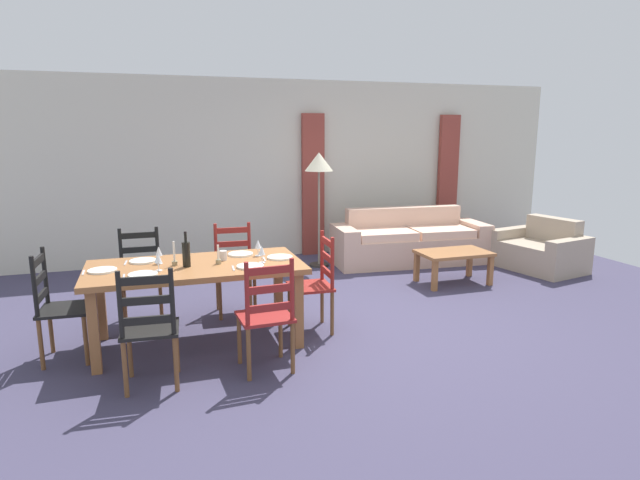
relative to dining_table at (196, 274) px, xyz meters
The scene contains 35 objects.
ground_plane 1.67m from the dining_table, ahead, with size 9.60×9.60×0.02m, color #3E3954.
wall_far 3.71m from the dining_table, 65.15° to the left, with size 9.60×0.16×2.70m, color beige.
curtain_panel_left 3.83m from the dining_table, 56.42° to the left, with size 0.35×0.08×2.20m, color brown.
curtain_panel_right 5.52m from the dining_table, 35.12° to the left, with size 0.35×0.08×2.20m, color brown.
dining_table is the anchor object (origin of this frame).
dining_chair_near_left 0.90m from the dining_table, 118.53° to the right, with size 0.45×0.43×0.96m.
dining_chair_near_right 0.92m from the dining_table, 58.40° to the right, with size 0.44×0.42×0.96m.
dining_chair_far_left 0.94m from the dining_table, 121.89° to the left, with size 0.42×0.40×0.96m.
dining_chair_far_right 0.92m from the dining_table, 58.81° to the left, with size 0.44×0.42×0.96m.
dining_chair_head_west 1.16m from the dining_table, behind, with size 0.42×0.44×0.96m.
dining_chair_head_east 1.14m from the dining_table, ahead, with size 0.42×0.44×0.96m.
dinner_plate_near_left 0.52m from the dining_table, 150.95° to the right, with size 0.24×0.24×0.02m, color white.
fork_near_left 0.66m from the dining_table, 157.38° to the right, with size 0.02×0.17×0.01m, color silver.
dinner_plate_near_right 0.52m from the dining_table, 29.05° to the right, with size 0.24×0.24×0.02m, color white.
fork_near_right 0.40m from the dining_table, 39.81° to the right, with size 0.02×0.17×0.01m, color silver.
dinner_plate_far_left 0.52m from the dining_table, 150.95° to the left, with size 0.24×0.24×0.02m, color white.
fork_far_left 0.66m from the dining_table, 157.38° to the left, with size 0.02×0.17×0.01m, color silver.
dinner_plate_far_right 0.52m from the dining_table, 29.05° to the left, with size 0.24×0.24×0.02m, color white.
fork_far_right 0.40m from the dining_table, 39.81° to the left, with size 0.02×0.17×0.01m, color silver.
dinner_plate_head_west 0.79m from the dining_table, behind, with size 0.24×0.24×0.02m, color white.
fork_head_west 0.93m from the dining_table, behind, with size 0.02×0.17×0.01m, color silver.
dinner_plate_head_east 0.79m from the dining_table, ahead, with size 0.24×0.24×0.02m, color white.
fork_head_east 0.64m from the dining_table, ahead, with size 0.02×0.17×0.01m, color silver.
wine_bottle 0.23m from the dining_table, 144.66° to the right, with size 0.07×0.07×0.32m.
wine_glass_near_left 0.40m from the dining_table, 157.75° to the right, with size 0.06×0.06×0.16m.
wine_glass_near_right 0.63m from the dining_table, 12.38° to the right, with size 0.06×0.06×0.16m.
wine_glass_far_left 0.39m from the dining_table, 157.18° to the left, with size 0.06×0.06×0.16m.
wine_glass_far_right 0.65m from the dining_table, 14.34° to the left, with size 0.06×0.06×0.16m.
coffee_cup_primary 0.31m from the dining_table, 18.37° to the left, with size 0.07×0.07×0.09m, color silver.
candle_tall 0.23m from the dining_table, behind, with size 0.05×0.05×0.22m.
candle_short 0.24m from the dining_table, 11.31° to the right, with size 0.05×0.05×0.18m.
couch 4.00m from the dining_table, 33.92° to the left, with size 2.34×0.98×0.80m.
coffee_table 3.48m from the dining_table, 16.92° to the left, with size 0.90×0.56×0.42m.
armchair_upholstered 5.10m from the dining_table, 14.50° to the left, with size 1.02×1.30×0.72m.
standing_lamp 3.19m from the dining_table, 50.98° to the left, with size 0.40×0.40×1.64m.
Camera 1 is at (-1.91, -4.75, 1.92)m, focal length 29.76 mm.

